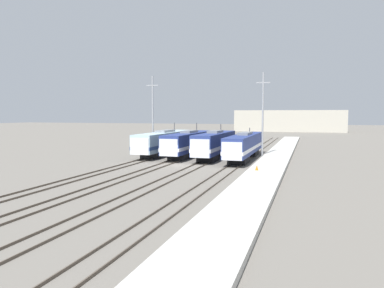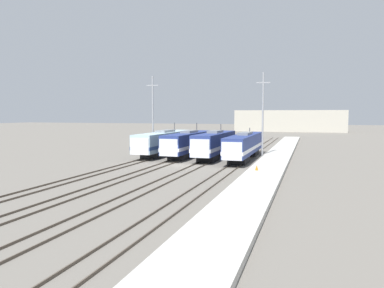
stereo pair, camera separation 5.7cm
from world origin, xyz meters
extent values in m
plane|color=#666059|center=(0.00, 0.00, 0.00)|extent=(400.00, 400.00, 0.00)
cube|color=#4C4238|center=(-7.50, 0.00, 0.07)|extent=(0.07, 120.00, 0.15)
cube|color=#4C4238|center=(-6.06, 0.00, 0.07)|extent=(0.07, 120.00, 0.15)
cube|color=#4C4238|center=(-2.98, 0.00, 0.07)|extent=(0.07, 120.00, 0.15)
cube|color=#4C4238|center=(-1.54, 0.00, 0.07)|extent=(0.07, 120.00, 0.15)
cube|color=#4C4238|center=(1.54, 0.00, 0.07)|extent=(0.07, 120.00, 0.15)
cube|color=#4C4238|center=(2.98, 0.00, 0.07)|extent=(0.07, 120.00, 0.15)
cube|color=#4C4238|center=(6.06, 0.00, 0.07)|extent=(0.07, 120.00, 0.15)
cube|color=#4C4238|center=(7.50, 0.00, 0.07)|extent=(0.07, 120.00, 0.15)
cube|color=#232326|center=(-6.78, 6.38, 0.47)|extent=(2.59, 4.31, 0.95)
cube|color=#232326|center=(-6.78, 16.18, 0.47)|extent=(2.59, 4.31, 0.95)
cube|color=#9EBCCC|center=(-6.78, 11.28, 2.31)|extent=(3.05, 19.61, 2.73)
cube|color=navy|center=(-6.78, 11.28, 1.77)|extent=(3.09, 19.65, 0.49)
cube|color=silver|center=(-6.78, 2.43, 2.11)|extent=(2.80, 2.11, 2.32)
cube|color=black|center=(-6.78, 1.46, 2.62)|extent=(2.38, 0.08, 0.65)
cube|color=gray|center=(-6.78, 11.28, 3.85)|extent=(1.67, 4.90, 0.35)
cylinder|color=#38383D|center=(-6.78, 15.59, 4.41)|extent=(0.12, 0.12, 1.47)
cube|color=black|center=(-2.26, 5.52, 0.47)|extent=(2.43, 4.02, 0.95)
cube|color=black|center=(-2.26, 14.65, 0.47)|extent=(2.43, 4.02, 0.95)
cube|color=navy|center=(-2.26, 10.09, 2.33)|extent=(2.86, 18.26, 2.75)
cube|color=silver|center=(-2.26, 10.09, 1.78)|extent=(2.90, 18.30, 0.50)
cube|color=silver|center=(-2.26, 1.91, 2.12)|extent=(2.63, 2.11, 2.34)
cube|color=black|center=(-2.26, 0.93, 2.64)|extent=(2.24, 0.08, 0.66)
cube|color=slate|center=(-2.26, 10.09, 3.88)|extent=(1.57, 4.57, 0.35)
cylinder|color=#38383D|center=(-2.26, 14.10, 4.44)|extent=(0.12, 0.12, 1.47)
cube|color=black|center=(2.26, 4.66, 0.47)|extent=(2.42, 3.65, 0.95)
cube|color=black|center=(2.26, 12.96, 0.47)|extent=(2.42, 3.65, 0.95)
cube|color=navy|center=(2.26, 8.81, 2.38)|extent=(2.85, 16.60, 2.87)
cube|color=silver|center=(2.26, 8.81, 1.81)|extent=(2.89, 16.64, 0.52)
cube|color=silver|center=(2.26, 1.61, 2.17)|extent=(2.62, 2.39, 2.44)
cube|color=black|center=(2.26, 0.49, 2.71)|extent=(2.23, 0.08, 0.68)
cube|color=slate|center=(2.26, 8.81, 3.99)|extent=(1.57, 4.15, 0.35)
cylinder|color=#38383D|center=(2.26, 12.46, 4.44)|extent=(0.12, 0.12, 1.24)
cube|color=black|center=(6.78, 3.89, 0.47)|extent=(2.36, 4.30, 0.95)
cube|color=black|center=(6.78, 13.66, 0.47)|extent=(2.36, 4.30, 0.95)
cube|color=navy|center=(6.78, 8.78, 2.29)|extent=(2.77, 19.55, 2.67)
cube|color=silver|center=(6.78, 8.78, 1.75)|extent=(2.81, 19.59, 0.48)
cube|color=silver|center=(6.78, -0.08, 2.09)|extent=(2.55, 2.03, 2.27)
cube|color=black|center=(6.78, -1.02, 2.59)|extent=(2.17, 0.08, 0.64)
cube|color=slate|center=(6.78, 8.78, 3.80)|extent=(1.53, 4.89, 0.35)
cylinder|color=#38383D|center=(6.78, 13.08, 4.05)|extent=(0.12, 0.12, 0.86)
cylinder|color=gray|center=(-9.22, 11.80, 6.47)|extent=(0.27, 0.27, 12.93)
cube|color=gray|center=(-9.22, 11.80, 11.38)|extent=(2.10, 0.16, 0.16)
cylinder|color=gray|center=(8.96, 11.80, 6.47)|extent=(0.27, 0.27, 12.93)
cube|color=gray|center=(8.96, 11.80, 11.38)|extent=(2.10, 0.16, 0.16)
cube|color=#B7B5AD|center=(11.27, 0.00, 0.22)|extent=(4.00, 120.00, 0.44)
cone|color=orange|center=(10.35, -4.73, 0.74)|extent=(0.36, 0.36, 0.60)
cube|color=#B2AD9E|center=(8.32, 102.48, 4.04)|extent=(40.83, 11.25, 8.07)
camera|label=1|loc=(15.80, -45.89, 6.64)|focal=35.00mm
camera|label=2|loc=(15.86, -45.87, 6.64)|focal=35.00mm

